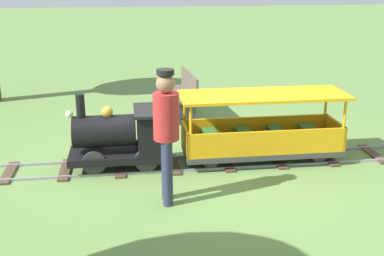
{
  "coord_description": "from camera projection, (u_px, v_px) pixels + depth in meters",
  "views": [
    {
      "loc": [
        -6.51,
        1.04,
        2.69
      ],
      "look_at": [
        0.0,
        0.15,
        0.55
      ],
      "focal_mm": 46.15,
      "sensor_mm": 36.0,
      "label": 1
    }
  ],
  "objects": [
    {
      "name": "ground_plane",
      "position": [
        202.0,
        164.0,
        7.1
      ],
      "size": [
        60.0,
        60.0,
        0.0
      ],
      "primitive_type": "plane",
      "color": "#608442"
    },
    {
      "name": "conductor_person",
      "position": [
        166.0,
        126.0,
        5.66
      ],
      "size": [
        0.3,
        0.3,
        1.62
      ],
      "color": "#282D47",
      "rests_on": "ground_plane"
    },
    {
      "name": "locomotive",
      "position": [
        126.0,
        135.0,
        6.82
      ],
      "size": [
        0.72,
        1.45,
        1.05
      ],
      "color": "black",
      "rests_on": "ground_plane"
    },
    {
      "name": "park_bench",
      "position": [
        183.0,
        94.0,
        9.31
      ],
      "size": [
        1.33,
        0.52,
        0.82
      ],
      "color": "brown",
      "rests_on": "ground_plane"
    },
    {
      "name": "track",
      "position": [
        200.0,
        163.0,
        7.09
      ],
      "size": [
        0.76,
        6.05,
        0.04
      ],
      "color": "gray",
      "rests_on": "ground_plane"
    },
    {
      "name": "passenger_car",
      "position": [
        262.0,
        134.0,
        7.08
      ],
      "size": [
        0.82,
        2.35,
        0.97
      ],
      "color": "#3F3F3F",
      "rests_on": "ground_plane"
    }
  ]
}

